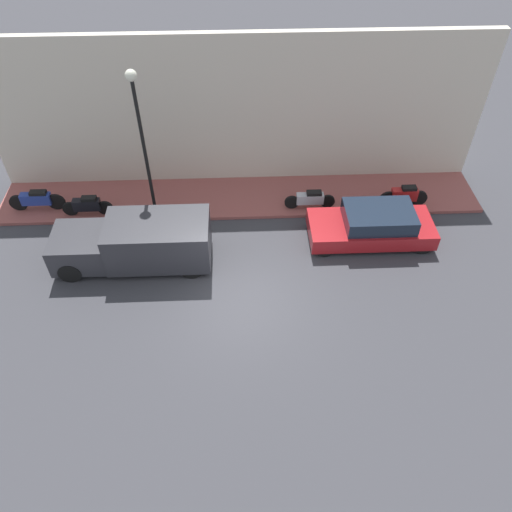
% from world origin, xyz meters
% --- Properties ---
extents(ground_plane, '(60.00, 60.00, 0.00)m').
position_xyz_m(ground_plane, '(0.00, 0.00, 0.00)').
color(ground_plane, '#38383D').
extents(sidewalk, '(2.47, 18.21, 0.12)m').
position_xyz_m(sidewalk, '(5.18, 0.00, 0.06)').
color(sidewalk, '#934C47').
rests_on(sidewalk, ground_plane).
extents(building_facade, '(0.30, 18.21, 5.81)m').
position_xyz_m(building_facade, '(6.57, 0.00, 2.91)').
color(building_facade, beige).
rests_on(building_facade, ground_plane).
extents(parked_car, '(1.81, 4.31, 1.27)m').
position_xyz_m(parked_car, '(2.72, -4.59, 0.61)').
color(parked_car, maroon).
rests_on(parked_car, ground_plane).
extents(delivery_van, '(1.86, 5.14, 1.67)m').
position_xyz_m(delivery_van, '(1.92, 3.49, 0.87)').
color(delivery_van, '#2D2D33').
rests_on(delivery_van, ground_plane).
extents(scooter_silver, '(0.30, 1.88, 0.73)m').
position_xyz_m(scooter_silver, '(4.39, -2.61, 0.52)').
color(scooter_silver, '#B7B7BF').
rests_on(scooter_silver, sidewalk).
extents(motorcycle_black, '(0.30, 1.83, 0.79)m').
position_xyz_m(motorcycle_black, '(4.33, 5.60, 0.55)').
color(motorcycle_black, black).
rests_on(motorcycle_black, sidewalk).
extents(motorcycle_red, '(0.30, 1.80, 0.87)m').
position_xyz_m(motorcycle_red, '(4.36, -6.11, 0.59)').
color(motorcycle_red, '#B21E1E').
rests_on(motorcycle_red, sidewalk).
extents(motorcycle_blue, '(0.30, 2.04, 0.83)m').
position_xyz_m(motorcycle_blue, '(4.71, 7.52, 0.58)').
color(motorcycle_blue, navy).
rests_on(motorcycle_blue, sidewalk).
extents(streetlamp, '(0.37, 0.37, 5.47)m').
position_xyz_m(streetlamp, '(4.36, 3.16, 3.80)').
color(streetlamp, black).
rests_on(streetlamp, sidewalk).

